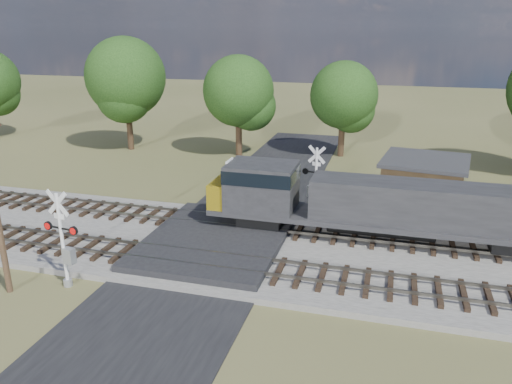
% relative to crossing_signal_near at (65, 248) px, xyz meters
% --- Properties ---
extents(ground, '(160.00, 160.00, 0.00)m').
position_rel_crossing_signal_near_xyz_m(ground, '(4.92, 5.21, -1.89)').
color(ground, '#484B28').
rests_on(ground, ground).
extents(ballast_bed, '(140.00, 10.00, 0.30)m').
position_rel_crossing_signal_near_xyz_m(ballast_bed, '(14.92, 5.71, -1.74)').
color(ballast_bed, gray).
rests_on(ballast_bed, ground).
extents(road, '(7.00, 60.00, 0.08)m').
position_rel_crossing_signal_near_xyz_m(road, '(4.92, 5.21, -1.85)').
color(road, black).
rests_on(road, ground).
extents(crossing_panel, '(7.00, 9.00, 0.62)m').
position_rel_crossing_signal_near_xyz_m(crossing_panel, '(4.92, 5.71, -1.58)').
color(crossing_panel, '#262628').
rests_on(crossing_panel, ground).
extents(track_near, '(140.00, 2.60, 0.33)m').
position_rel_crossing_signal_near_xyz_m(track_near, '(8.04, 3.21, -1.48)').
color(track_near, black).
rests_on(track_near, ballast_bed).
extents(track_far, '(140.00, 2.60, 0.33)m').
position_rel_crossing_signal_near_xyz_m(track_far, '(8.04, 8.21, -1.48)').
color(track_far, black).
rests_on(track_far, ballast_bed).
extents(crossing_signal_near, '(1.83, 0.43, 4.55)m').
position_rel_crossing_signal_near_xyz_m(crossing_signal_near, '(0.00, 0.00, 0.00)').
color(crossing_signal_near, silver).
rests_on(crossing_signal_near, ground).
extents(crossing_signal_far, '(1.75, 0.47, 4.37)m').
position_rel_crossing_signal_near_xyz_m(crossing_signal_far, '(9.10, 11.94, -0.08)').
color(crossing_signal_far, silver).
rests_on(crossing_signal_far, ground).
extents(equipment_shed, '(5.68, 5.68, 3.42)m').
position_rel_crossing_signal_near_xyz_m(equipment_shed, '(15.55, 14.22, -0.16)').
color(equipment_shed, '#41301C').
rests_on(equipment_shed, ground).
extents(treeline, '(79.25, 11.41, 11.51)m').
position_rel_crossing_signal_near_xyz_m(treeline, '(16.66, 25.11, 4.75)').
color(treeline, black).
rests_on(treeline, ground).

